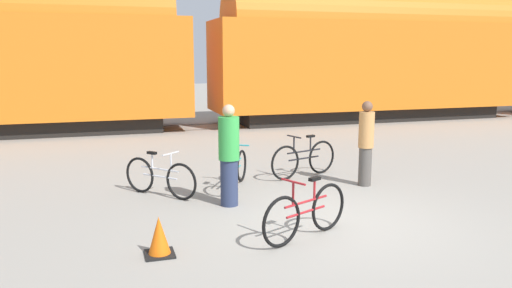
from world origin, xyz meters
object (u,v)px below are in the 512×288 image
Objects in this scene: bicycle_teal at (235,170)px; person_in_green at (229,156)px; traffic_cone at (159,237)px; bicycle_black at (304,159)px; freight_train at (201,52)px; bicycle_maroon at (306,213)px; person_in_tan at (366,143)px; bicycle_silver at (160,177)px.

bicycle_teal is 0.81× the size of person_in_green.
traffic_cone is (-1.90, -3.12, -0.11)m from bicycle_teal.
person_in_green is at bearing 52.88° from traffic_cone.
bicycle_teal is 1.35m from person_in_green.
person_in_green is (-2.13, -1.61, 0.52)m from bicycle_black.
bicycle_black is at bearing -85.41° from freight_train.
bicycle_maroon is at bearing -150.17° from person_in_green.
bicycle_maroon is 3.47m from person_in_tan.
bicycle_silver is 4.25m from person_in_tan.
person_in_tan reaches higher than bicycle_maroon.
freight_train is 34.49× the size of bicycle_maroon.
bicycle_maroon reaches higher than traffic_cone.
bicycle_teal is (1.55, 0.19, -0.01)m from bicycle_silver.
person_in_green is (-3.06, -0.52, 0.02)m from person_in_tan.
person_in_tan is (0.93, -1.09, 0.50)m from bicycle_black.
bicycle_black is at bearing 95.61° from person_in_tan.
person_in_tan is 3.10m from person_in_green.
person_in_tan is at bearing -49.57° from bicycle_black.
bicycle_teal is at bearing 58.68° from traffic_cone.
bicycle_maroon reaches higher than bicycle_silver.
bicycle_maroon is 3.85m from bicycle_black.
bicycle_teal is 2.73× the size of traffic_cone.
bicycle_maroon is at bearing -93.71° from freight_train.
bicycle_black is at bearing 67.86° from bicycle_maroon.
person_in_green reaches higher than bicycle_maroon.
person_in_tan is 5.22m from traffic_cone.
person_in_green reaches higher than bicycle_teal.
freight_train is 42.14× the size of bicycle_silver.
bicycle_maroon is 1.09× the size of bicycle_teal.
traffic_cone is at bearing -179.91° from bicycle_maroon.
bicycle_teal is 1.78m from bicycle_black.
person_in_green is (1.14, -0.97, 0.55)m from bicycle_silver.
traffic_cone is at bearing -135.36° from bicycle_black.
bicycle_silver is 3.33m from bicycle_black.
bicycle_maroon is 2.17m from traffic_cone.
freight_train reaches higher than person_in_tan.
bicycle_maroon is 3.45m from bicycle_silver.
person_in_green is at bearing -109.69° from bicycle_teal.
person_in_tan is at bearing -6.15° from bicycle_silver.
traffic_cone is at bearing 153.48° from person_in_green.
bicycle_silver is 0.72× the size of person_in_green.
bicycle_black is at bearing 44.64° from traffic_cone.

